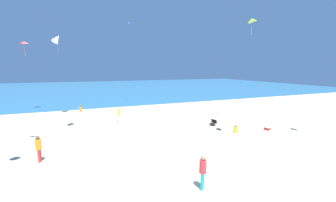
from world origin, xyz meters
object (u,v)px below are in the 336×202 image
Objects in this scene: kite_red at (24,42)px; kite_blue at (129,23)px; cooler_box at (267,128)px; person_0 at (39,147)px; person_2 at (119,114)px; person_3 at (203,170)px; person_1 at (236,130)px; person_4 at (81,111)px; kite_lime at (252,20)px; beach_chair_far_right at (213,122)px; kite_white at (57,39)px.

kite_blue reaches higher than kite_red.
person_0 is (-17.19, 0.17, 0.77)m from cooler_box.
person_3 reaches higher than person_2.
person_2 is (-8.86, 6.86, 0.60)m from person_1.
person_1 is 15.92m from person_4.
person_4 is 1.48× the size of kite_blue.
kite_lime reaches higher than person_0.
kite_lime is at bearing 76.79° from person_3.
person_0 is at bearing -116.58° from kite_blue.
cooler_box is 0.33× the size of person_0.
person_2 is at bearing -41.80° from kite_red.
person_2 is at bearing 148.81° from cooler_box.
kite_blue reaches higher than person_1.
person_4 is at bearing -43.71° from kite_red.
kite_blue reaches higher than beach_chair_far_right.
beach_chair_far_right is 13.82m from person_0.
person_3 reaches higher than person_4.
kite_white is at bearing -44.70° from kite_red.
kite_lime reaches higher than beach_chair_far_right.
person_4 is at bearing -59.44° from beach_chair_far_right.
kite_red is (-17.98, 13.03, 8.11)m from beach_chair_far_right.
kite_blue reaches higher than cooler_box.
cooler_box is at bearing 113.70° from beach_chair_far_right.
beach_chair_far_right is at bearing 87.79° from kite_lime.
beach_chair_far_right is 10.25m from person_3.
kite_white reaches higher than kite_lime.
person_2 is 12.78m from person_3.
kite_lime is 1.11× the size of kite_blue.
person_4 reaches higher than person_1.
kite_red is (-21.64, 15.90, 8.26)m from cooler_box.
person_3 reaches higher than person_1.
person_1 is at bearing 83.28° from person_3.
beach_chair_far_right is 1.08× the size of person_1.
person_2 is (-11.93, 7.22, 0.73)m from cooler_box.
kite_lime is at bearing 59.65° from beach_chair_far_right.
kite_blue is at bearing 60.70° from person_2.
person_1 is (0.59, -2.51, -0.02)m from beach_chair_far_right.
kite_red is 1.53× the size of kite_lime.
kite_red is (-4.45, 15.73, 7.49)m from person_0.
person_0 reaches higher than person_4.
beach_chair_far_right is at bearing -32.85° from kite_white.
kite_red is 5.80m from kite_white.
person_3 is at bearing 25.47° from beach_chair_far_right.
kite_white is 1.72× the size of kite_lime.
person_3 is at bearing -91.94° from kite_blue.
person_0 is 1.40× the size of kite_lime.
cooler_box is (3.65, -2.87, -0.15)m from beach_chair_far_right.
person_3 is (7.47, -5.53, 0.02)m from person_0.
kite_lime is (-0.16, -4.22, 8.27)m from beach_chair_far_right.
person_1 is at bearing -69.99° from kite_blue.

